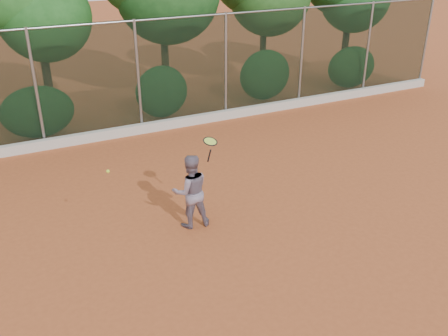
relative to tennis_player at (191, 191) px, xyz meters
name	(u,v)px	position (x,y,z in m)	size (l,w,h in m)	color
ground	(245,240)	(0.76, -1.07, -0.83)	(80.00, 80.00, 0.00)	#A74F27
concrete_curb	(144,128)	(0.76, 5.75, -0.68)	(24.00, 0.20, 0.30)	beige
tennis_player	(191,191)	(0.00, 0.00, 0.00)	(0.81, 0.63, 1.66)	slate
chainlink_fence	(138,74)	(0.76, 5.93, 1.03)	(24.09, 0.09, 3.50)	black
tennis_racket	(210,143)	(0.46, -0.03, 1.04)	(0.39, 0.39, 0.56)	black
tennis_ball_in_flight	(108,171)	(-1.81, -0.56, 1.10)	(0.07, 0.07, 0.07)	#C5EC35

